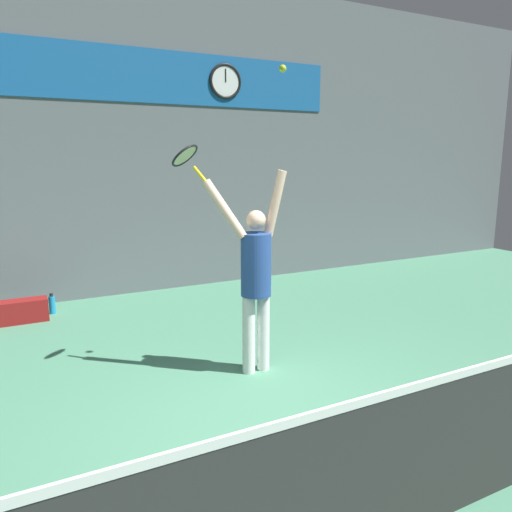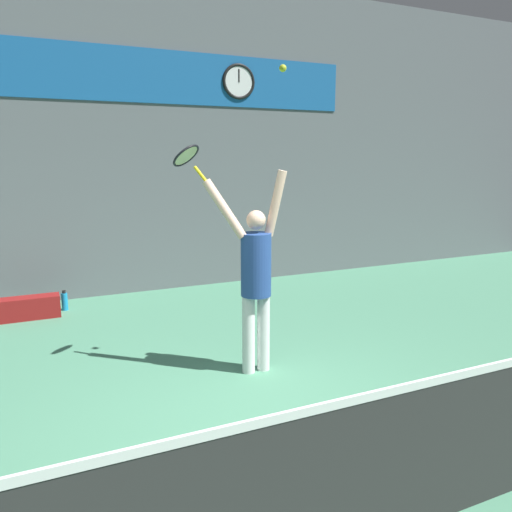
% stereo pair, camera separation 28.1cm
% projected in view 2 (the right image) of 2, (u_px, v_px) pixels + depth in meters
% --- Properties ---
extents(ground_plane, '(18.00, 18.00, 0.00)m').
position_uv_depth(ground_plane, '(275.00, 452.00, 3.75)').
color(ground_plane, '#4C8C6B').
extents(back_wall, '(18.00, 0.10, 5.00)m').
position_uv_depth(back_wall, '(131.00, 137.00, 7.81)').
color(back_wall, slate).
rests_on(back_wall, ground_plane).
extents(sponsor_banner, '(7.44, 0.02, 0.81)m').
position_uv_depth(sponsor_banner, '(129.00, 74.00, 7.58)').
color(sponsor_banner, '#195B9E').
extents(scoreboard_clock, '(0.58, 0.05, 0.58)m').
position_uv_depth(scoreboard_clock, '(239.00, 82.00, 8.29)').
color(scoreboard_clock, white).
extents(court_net, '(8.61, 0.07, 1.06)m').
position_uv_depth(court_net, '(361.00, 471.00, 2.72)').
color(court_net, '#333333').
rests_on(court_net, ground_plane).
extents(tennis_player, '(0.79, 0.45, 2.07)m').
position_uv_depth(tennis_player, '(255.00, 274.00, 4.99)').
color(tennis_player, white).
rests_on(tennis_player, ground_plane).
extents(tennis_racket, '(0.39, 0.39, 0.37)m').
position_uv_depth(tennis_racket, '(187.00, 157.00, 4.89)').
color(tennis_racket, yellow).
extents(tennis_ball, '(0.07, 0.07, 0.07)m').
position_uv_depth(tennis_ball, '(283.00, 68.00, 4.62)').
color(tennis_ball, '#CCDB2D').
extents(water_bottle, '(0.09, 0.09, 0.30)m').
position_uv_depth(water_bottle, '(65.00, 301.00, 7.23)').
color(water_bottle, '#198CCC').
rests_on(water_bottle, ground_plane).
extents(equipment_bag, '(0.80, 0.26, 0.30)m').
position_uv_depth(equipment_bag, '(29.00, 308.00, 6.85)').
color(equipment_bag, maroon).
rests_on(equipment_bag, ground_plane).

